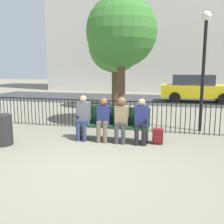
{
  "coord_description": "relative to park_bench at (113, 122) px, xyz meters",
  "views": [
    {
      "loc": [
        1.62,
        -4.26,
        1.92
      ],
      "look_at": [
        0.0,
        2.09,
        0.8
      ],
      "focal_mm": 40.0,
      "sensor_mm": 36.0,
      "label": 1
    }
  ],
  "objects": [
    {
      "name": "ground_plane",
      "position": [
        0.0,
        -2.17,
        -0.5
      ],
      "size": [
        80.0,
        80.0,
        0.0
      ],
      "primitive_type": "plane",
      "color": "gray"
    },
    {
      "name": "park_bench",
      "position": [
        0.0,
        0.0,
        0.0
      ],
      "size": [
        1.98,
        0.45,
        0.92
      ],
      "color": "#14381E",
      "rests_on": "ground"
    },
    {
      "name": "seated_person_0",
      "position": [
        -0.8,
        -0.13,
        0.18
      ],
      "size": [
        0.34,
        0.39,
        1.22
      ],
      "color": "navy",
      "rests_on": "ground"
    },
    {
      "name": "seated_person_1",
      "position": [
        -0.22,
        -0.13,
        0.16
      ],
      "size": [
        0.34,
        0.39,
        1.17
      ],
      "color": "brown",
      "rests_on": "ground"
    },
    {
      "name": "seated_person_2",
      "position": [
        0.27,
        -0.13,
        0.2
      ],
      "size": [
        0.34,
        0.39,
        1.21
      ],
      "color": "#3D3D42",
      "rests_on": "ground"
    },
    {
      "name": "seated_person_3",
      "position": [
        0.79,
        -0.13,
        0.16
      ],
      "size": [
        0.34,
        0.39,
        1.18
      ],
      "color": "black",
      "rests_on": "ground"
    },
    {
      "name": "backpack",
      "position": [
        1.22,
        -0.01,
        -0.3
      ],
      "size": [
        0.27,
        0.28,
        0.4
      ],
      "color": "maroon",
      "rests_on": "ground"
    },
    {
      "name": "fence_railing",
      "position": [
        -0.02,
        1.22,
        0.06
      ],
      "size": [
        9.01,
        0.03,
        0.95
      ],
      "color": "black",
      "rests_on": "ground"
    },
    {
      "name": "tree_0",
      "position": [
        -1.33,
        5.77,
        2.54
      ],
      "size": [
        2.63,
        2.63,
        4.38
      ],
      "color": "#4C3823",
      "rests_on": "ground"
    },
    {
      "name": "tree_1",
      "position": [
        -0.22,
        2.08,
        2.65
      ],
      "size": [
        2.39,
        2.39,
        4.37
      ],
      "color": "brown",
      "rests_on": "ground"
    },
    {
      "name": "lamp_post",
      "position": [
        2.41,
        1.72,
        1.89
      ],
      "size": [
        0.28,
        0.28,
        3.61
      ],
      "color": "black",
      "rests_on": "ground"
    },
    {
      "name": "street_surface",
      "position": [
        0.0,
        9.83,
        -0.5
      ],
      "size": [
        24.0,
        6.0,
        0.01
      ],
      "color": "#333335",
      "rests_on": "ground"
    },
    {
      "name": "parked_car_0",
      "position": [
        2.81,
        9.07,
        0.34
      ],
      "size": [
        4.2,
        1.94,
        1.62
      ],
      "color": "yellow",
      "rests_on": "ground"
    },
    {
      "name": "trash_bin",
      "position": [
        -2.66,
        -1.11,
        -0.11
      ],
      "size": [
        0.53,
        0.53,
        0.79
      ],
      "color": "black",
      "rests_on": "ground"
    }
  ]
}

